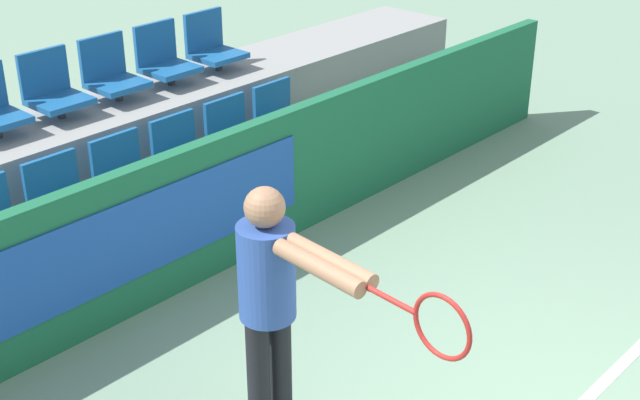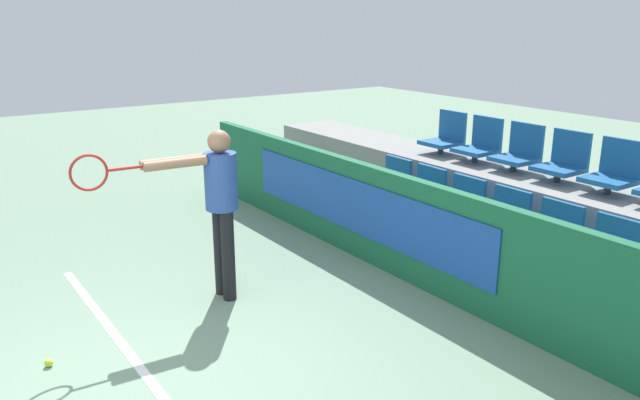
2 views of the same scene
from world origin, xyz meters
name	(u,v)px [view 2 (image 2 of 2)]	position (x,y,z in m)	size (l,w,h in m)	color
ground_plane	(129,393)	(0.00, 0.00, 0.00)	(30.00, 30.00, 0.00)	gray
court_baseline	(153,385)	(0.00, 0.19, 0.00)	(5.23, 0.08, 0.01)	white
barrier_wall	(433,239)	(-0.04, 3.13, 0.56)	(9.33, 0.14, 1.12)	#19603D
bleacher_tier_front	(470,258)	(0.00, 3.66, 0.25)	(8.93, 0.90, 0.49)	gray
bleacher_tier_middle	(527,220)	(0.00, 4.57, 0.49)	(8.93, 0.90, 0.99)	gray
stadium_chair_0	(391,184)	(-1.43, 3.78, 0.72)	(0.44, 0.42, 0.54)	#333333
stadium_chair_1	(424,195)	(-0.86, 3.78, 0.72)	(0.44, 0.42, 0.54)	#333333
stadium_chair_2	(461,207)	(-0.29, 3.78, 0.72)	(0.44, 0.42, 0.54)	#333333
stadium_chair_3	(503,220)	(0.29, 3.78, 0.72)	(0.44, 0.42, 0.54)	#333333
stadium_chair_4	(553,236)	(0.86, 3.78, 0.72)	(0.44, 0.42, 0.54)	#333333
stadium_chair_5	(610,255)	(1.43, 3.78, 0.72)	(0.44, 0.42, 0.54)	#333333
stadium_chair_6	(446,136)	(-1.43, 4.69, 1.21)	(0.44, 0.42, 0.54)	#333333
stadium_chair_7	(480,143)	(-0.86, 4.69, 1.21)	(0.44, 0.42, 0.54)	#333333
stadium_chair_8	(519,152)	(-0.29, 4.69, 1.21)	(0.44, 0.42, 0.54)	#333333
stadium_chair_9	(563,161)	(0.29, 4.69, 1.21)	(0.44, 0.42, 0.54)	#333333
stadium_chair_10	(614,172)	(0.86, 4.69, 1.21)	(0.44, 0.42, 0.54)	#333333
tennis_player	(215,197)	(-1.11, 1.29, 1.04)	(0.31, 1.50, 1.68)	black
tennis_ball	(49,363)	(-0.73, -0.40, 0.03)	(0.07, 0.07, 0.07)	#CCDB33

